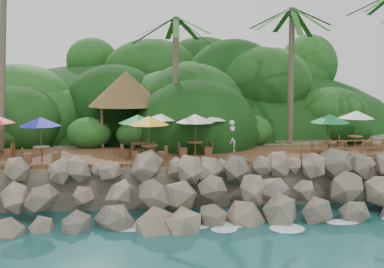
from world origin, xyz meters
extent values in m
plane|color=#19514F|center=(0.00, 0.00, 0.00)|extent=(140.00, 140.00, 0.00)
cube|color=gray|center=(0.00, 16.00, 1.05)|extent=(32.00, 25.20, 2.10)
ellipsoid|color=#143811|center=(0.00, 23.50, 0.00)|extent=(44.80, 28.00, 15.40)
cube|color=brown|center=(0.00, 6.00, 2.20)|extent=(26.00, 5.00, 0.20)
ellipsoid|color=white|center=(-6.00, 0.30, 0.03)|extent=(1.20, 0.80, 0.06)
ellipsoid|color=white|center=(-3.00, 0.30, 0.03)|extent=(1.20, 0.80, 0.06)
ellipsoid|color=white|center=(0.00, 0.30, 0.03)|extent=(1.20, 0.80, 0.06)
ellipsoid|color=white|center=(3.00, 0.30, 0.03)|extent=(1.20, 0.80, 0.06)
ellipsoid|color=white|center=(6.00, 0.30, 0.03)|extent=(1.20, 0.80, 0.06)
cylinder|color=brown|center=(-10.63, 8.48, 7.88)|extent=(0.54, 2.44, 11.04)
cylinder|color=brown|center=(-0.72, 8.83, 6.14)|extent=(0.59, 0.62, 7.68)
ellipsoid|color=#23601E|center=(-0.72, 8.83, 9.97)|extent=(6.00, 6.00, 2.40)
cylinder|color=brown|center=(6.51, 8.92, 6.46)|extent=(0.66, 0.76, 8.32)
ellipsoid|color=#23601E|center=(6.51, 8.92, 10.61)|extent=(6.00, 6.00, 2.40)
cylinder|color=brown|center=(-5.14, 8.54, 3.50)|extent=(0.16, 0.16, 2.40)
cylinder|color=brown|center=(-2.34, 8.54, 3.50)|extent=(0.16, 0.16, 2.40)
cylinder|color=brown|center=(-5.14, 11.34, 3.50)|extent=(0.16, 0.16, 2.40)
cylinder|color=brown|center=(-2.34, 11.34, 3.50)|extent=(0.16, 0.16, 2.40)
cone|color=brown|center=(-3.74, 9.94, 5.80)|extent=(4.77, 4.77, 2.20)
cylinder|color=brown|center=(-2.96, 5.28, 2.67)|extent=(0.08, 0.08, 0.74)
cylinder|color=brown|center=(-2.96, 5.28, 3.05)|extent=(0.84, 0.84, 0.05)
cylinder|color=brown|center=(-2.96, 5.28, 3.40)|extent=(0.05, 0.05, 2.19)
cone|color=#0C7428|center=(-2.96, 5.28, 4.34)|extent=(2.09, 2.09, 0.45)
cube|color=brown|center=(-3.61, 5.03, 2.53)|extent=(0.54, 0.54, 0.46)
cube|color=brown|center=(-2.30, 5.52, 2.53)|extent=(0.54, 0.54, 0.46)
cylinder|color=brown|center=(-1.51, 7.01, 2.67)|extent=(0.08, 0.08, 0.74)
cylinder|color=brown|center=(-1.51, 7.01, 3.05)|extent=(0.84, 0.84, 0.05)
cylinder|color=brown|center=(-1.51, 7.01, 3.40)|extent=(0.05, 0.05, 2.19)
cone|color=white|center=(-1.51, 7.01, 4.34)|extent=(2.09, 2.09, 0.45)
cube|color=brown|center=(-2.21, 7.08, 2.53)|extent=(0.46, 0.46, 0.46)
cube|color=brown|center=(-0.82, 6.93, 2.53)|extent=(0.46, 0.46, 0.46)
cylinder|color=brown|center=(0.65, 7.49, 2.67)|extent=(0.08, 0.08, 0.74)
cylinder|color=brown|center=(0.65, 7.49, 3.05)|extent=(0.84, 0.84, 0.05)
cylinder|color=brown|center=(0.65, 7.49, 3.40)|extent=(0.05, 0.05, 2.19)
cone|color=#0D16AC|center=(0.65, 7.49, 4.34)|extent=(2.09, 2.09, 0.45)
cube|color=brown|center=(-0.03, 7.36, 2.53)|extent=(0.49, 0.49, 0.46)
cube|color=brown|center=(1.34, 7.62, 2.53)|extent=(0.49, 0.49, 0.46)
cylinder|color=brown|center=(0.11, 5.33, 2.67)|extent=(0.08, 0.08, 0.74)
cylinder|color=brown|center=(0.11, 5.33, 3.05)|extent=(0.84, 0.84, 0.05)
cylinder|color=brown|center=(0.11, 5.33, 3.40)|extent=(0.05, 0.05, 2.19)
cone|color=silver|center=(0.11, 5.33, 4.34)|extent=(2.09, 2.09, 0.45)
cube|color=brown|center=(-0.59, 5.24, 2.53)|extent=(0.47, 0.47, 0.46)
cube|color=brown|center=(0.80, 5.42, 2.53)|extent=(0.47, 0.47, 0.46)
cylinder|color=brown|center=(1.06, 6.54, 2.67)|extent=(0.08, 0.08, 0.74)
cylinder|color=brown|center=(1.06, 6.54, 3.05)|extent=(0.84, 0.84, 0.05)
cylinder|color=brown|center=(1.06, 6.54, 3.40)|extent=(0.05, 0.05, 2.19)
cone|color=white|center=(1.06, 6.54, 4.34)|extent=(2.09, 2.09, 0.45)
cube|color=brown|center=(0.42, 6.27, 2.53)|extent=(0.55, 0.55, 0.46)
cube|color=brown|center=(1.70, 6.81, 2.53)|extent=(0.55, 0.55, 0.46)
cylinder|color=brown|center=(7.24, 4.46, 2.67)|extent=(0.08, 0.08, 0.74)
cylinder|color=brown|center=(7.24, 4.46, 3.05)|extent=(0.84, 0.84, 0.05)
cylinder|color=brown|center=(7.24, 4.46, 3.40)|extent=(0.05, 0.05, 2.19)
cone|color=#0C7234|center=(7.24, 4.46, 4.34)|extent=(2.09, 2.09, 0.45)
cube|color=brown|center=(6.54, 4.45, 2.53)|extent=(0.42, 0.42, 0.46)
cube|color=brown|center=(7.94, 4.46, 2.53)|extent=(0.42, 0.42, 0.46)
cylinder|color=brown|center=(9.77, 6.60, 2.67)|extent=(0.08, 0.08, 0.74)
cylinder|color=brown|center=(9.77, 6.60, 3.05)|extent=(0.84, 0.84, 0.05)
cylinder|color=brown|center=(9.77, 6.60, 3.40)|extent=(0.05, 0.05, 2.19)
cone|color=white|center=(9.77, 6.60, 4.34)|extent=(2.09, 2.09, 0.45)
cube|color=brown|center=(9.11, 6.83, 2.53)|extent=(0.53, 0.53, 0.46)
cube|color=brown|center=(10.43, 6.37, 2.53)|extent=(0.53, 0.53, 0.46)
cylinder|color=brown|center=(-2.37, 4.40, 2.67)|extent=(0.08, 0.08, 0.74)
cylinder|color=brown|center=(-2.37, 4.40, 3.05)|extent=(0.84, 0.84, 0.05)
cylinder|color=brown|center=(-2.37, 4.40, 3.40)|extent=(0.05, 0.05, 2.19)
cone|color=#ECAD13|center=(-2.37, 4.40, 4.34)|extent=(2.09, 2.09, 0.45)
cube|color=brown|center=(-3.02, 4.66, 2.53)|extent=(0.54, 0.54, 0.46)
cube|color=brown|center=(-1.72, 4.14, 2.53)|extent=(0.54, 0.54, 0.46)
cylinder|color=brown|center=(-7.78, 4.43, 2.67)|extent=(0.08, 0.08, 0.74)
cylinder|color=brown|center=(-7.78, 4.43, 3.05)|extent=(0.84, 0.84, 0.05)
cylinder|color=brown|center=(-7.78, 4.43, 3.40)|extent=(0.05, 0.05, 2.19)
cone|color=#0C11A0|center=(-7.78, 4.43, 4.34)|extent=(2.09, 2.09, 0.45)
cube|color=brown|center=(-8.47, 4.31, 2.53)|extent=(0.48, 0.48, 0.46)
cube|color=brown|center=(-7.09, 4.55, 2.53)|extent=(0.48, 0.48, 0.46)
cube|color=brown|center=(-9.80, 5.98, 2.53)|extent=(0.48, 0.48, 0.46)
cylinder|color=brown|center=(4.33, 3.65, 2.80)|extent=(0.10, 0.10, 1.00)
cylinder|color=brown|center=(5.43, 3.65, 2.80)|extent=(0.10, 0.10, 1.00)
cylinder|color=brown|center=(6.53, 3.65, 2.80)|extent=(0.10, 0.10, 1.00)
cylinder|color=brown|center=(7.63, 3.65, 2.80)|extent=(0.10, 0.10, 1.00)
cylinder|color=brown|center=(8.73, 3.65, 2.80)|extent=(0.10, 0.10, 1.00)
cylinder|color=brown|center=(9.83, 3.65, 2.80)|extent=(0.10, 0.10, 1.00)
cube|color=brown|center=(7.08, 3.65, 3.25)|extent=(6.10, 0.06, 0.06)
cube|color=brown|center=(7.08, 3.65, 2.85)|extent=(6.10, 0.06, 0.06)
imported|color=white|center=(2.23, 6.21, 3.21)|extent=(0.74, 0.57, 1.83)
camera|label=1|loc=(-2.53, -18.52, 6.66)|focal=42.05mm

